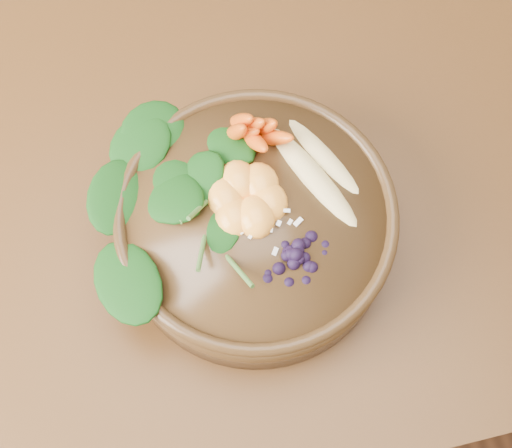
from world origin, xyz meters
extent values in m
plane|color=#381E0F|center=(0.00, 0.00, 0.00)|extent=(4.00, 4.00, 0.00)
cube|color=#4D2E13|center=(0.00, 0.00, 0.73)|extent=(1.60, 0.90, 0.04)
cylinder|color=#3E2A15|center=(-0.10, -0.16, 0.79)|extent=(0.43, 0.43, 0.09)
ellipsoid|color=#E0CC84|center=(0.00, -0.10, 0.85)|extent=(0.10, 0.17, 0.03)
ellipsoid|color=#E0CC84|center=(-0.02, -0.13, 0.86)|extent=(0.10, 0.17, 0.03)
camera|label=1|loc=(-0.17, -0.45, 1.59)|focal=50.00mm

